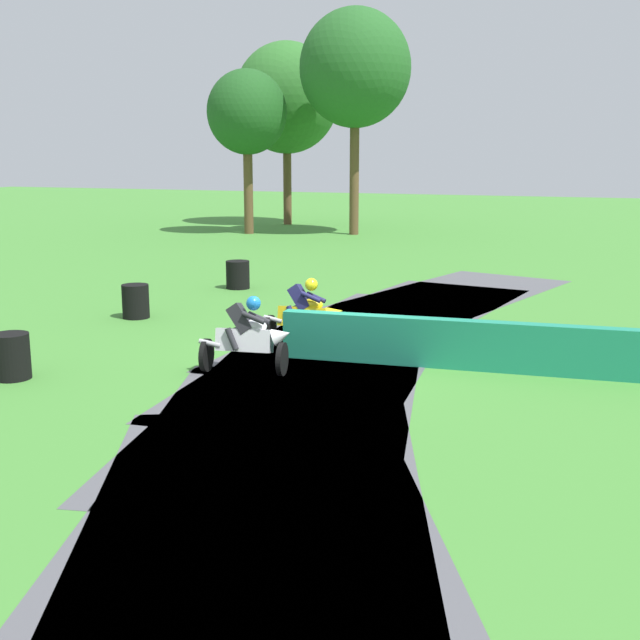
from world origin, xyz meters
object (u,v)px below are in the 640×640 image
tire_stack_near (238,275)px  motorcycle_lead_yellow (307,314)px  tire_stack_mid_a (136,301)px  traffic_cone (640,356)px  tire_stack_mid_b (11,356)px  motorcycle_chase_white (249,337)px

tire_stack_near → motorcycle_lead_yellow: bearing=-52.6°
motorcycle_lead_yellow → tire_stack_near: size_ratio=2.10×
tire_stack_mid_a → motorcycle_lead_yellow: bearing=-13.4°
motorcycle_lead_yellow → traffic_cone: 6.36m
motorcycle_lead_yellow → tire_stack_mid_b: bearing=-133.4°
motorcycle_lead_yellow → tire_stack_near: motorcycle_lead_yellow is taller
motorcycle_lead_yellow → traffic_cone: bearing=4.7°
traffic_cone → tire_stack_near: bearing=153.9°
motorcycle_lead_yellow → traffic_cone: motorcycle_lead_yellow is taller
motorcycle_lead_yellow → tire_stack_mid_a: motorcycle_lead_yellow is taller
tire_stack_near → traffic_cone: (10.76, -5.27, -0.18)m
tire_stack_mid_b → tire_stack_mid_a: bearing=100.2°
motorcycle_lead_yellow → motorcycle_chase_white: size_ratio=1.01×
tire_stack_near → tire_stack_mid_a: same height
tire_stack_near → traffic_cone: tire_stack_near is taller
motorcycle_chase_white → tire_stack_near: (-4.23, 8.07, -0.25)m
tire_stack_mid_a → tire_stack_near: bearing=85.3°
tire_stack_near → traffic_cone: 11.98m
tire_stack_mid_b → tire_stack_near: bearing=93.2°
motorcycle_lead_yellow → tire_stack_mid_b: 5.65m
motorcycle_chase_white → tire_stack_mid_b: motorcycle_chase_white is taller
motorcycle_lead_yellow → tire_stack_near: bearing=127.4°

